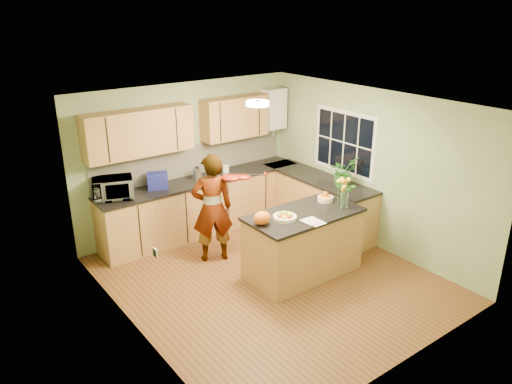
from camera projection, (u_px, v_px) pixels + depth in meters
floor at (270, 278)px, 7.11m from camera, size 4.50×4.50×0.00m
ceiling at (272, 104)px, 6.22m from camera, size 4.00×4.50×0.02m
wall_back at (187, 158)px, 8.35m from camera, size 4.00×0.02×2.50m
wall_front at (411, 263)px, 4.98m from camera, size 4.00×0.02×2.50m
wall_left at (130, 237)px, 5.54m from camera, size 0.02×4.50×2.50m
wall_right at (371, 169)px, 7.78m from camera, size 0.02×4.50×2.50m
back_counter at (204, 205)px, 8.46m from camera, size 3.64×0.62×0.94m
right_counter at (317, 203)px, 8.53m from camera, size 0.62×2.24×0.94m
splashback at (193, 160)px, 8.41m from camera, size 3.60×0.02×0.52m
upper_cabinets at (181, 126)px, 7.91m from camera, size 3.20×0.34×0.70m
boiler at (273, 109)px, 8.95m from camera, size 0.40×0.30×0.86m
window_right at (344, 142)px, 8.12m from camera, size 0.01×1.30×1.05m
light_switch at (155, 252)px, 5.09m from camera, size 0.02×0.09×0.09m
ceiling_lamp at (258, 103)px, 6.45m from camera, size 0.30×0.30×0.07m
peninsula_island at (303, 243)px, 7.10m from camera, size 1.65×0.85×0.95m
fruit_dish at (285, 216)px, 6.72m from camera, size 0.32×0.32×0.11m
orange_bowl at (325, 197)px, 7.33m from camera, size 0.23×0.23×0.13m
flower_vase at (345, 186)px, 7.01m from camera, size 0.27×0.27×0.49m
orange_bag at (262, 218)px, 6.54m from camera, size 0.28×0.25×0.18m
papers at (314, 221)px, 6.65m from camera, size 0.21×0.29×0.01m
violinist at (212, 208)px, 7.36m from camera, size 0.72×0.60×1.67m
violin at (231, 178)px, 7.13m from camera, size 0.71×0.62×0.18m
microwave at (113, 188)px, 7.41m from camera, size 0.68×0.57×0.32m
blue_box at (157, 181)px, 7.82m from camera, size 0.38×0.33×0.25m
kettle at (197, 173)px, 8.18m from camera, size 0.15×0.15×0.28m
jar_cream at (214, 170)px, 8.44m from camera, size 0.13×0.13×0.17m
jar_white at (226, 170)px, 8.48m from camera, size 0.14×0.14×0.16m
potted_plant at (343, 172)px, 7.87m from camera, size 0.46×0.41×0.48m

